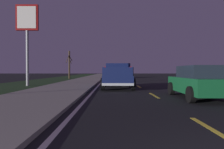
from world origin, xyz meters
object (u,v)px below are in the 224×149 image
object	(u,v)px
sedan_red	(114,74)
bare_tree_far	(69,64)
pickup_truck	(118,76)
gas_price_sign	(27,25)
sedan_green	(199,82)

from	to	relation	value
sedan_red	bare_tree_far	bearing A→B (deg)	109.07
pickup_truck	gas_price_sign	bearing A→B (deg)	74.98
bare_tree_far	gas_price_sign	bearing A→B (deg)	179.18
sedan_green	bare_tree_far	bearing A→B (deg)	23.90
sedan_green	bare_tree_far	size ratio (longest dim) A/B	0.97
sedan_green	gas_price_sign	bearing A→B (deg)	53.91
sedan_red	bare_tree_far	distance (m)	8.06
pickup_truck	gas_price_sign	world-z (taller)	gas_price_sign
gas_price_sign	sedan_green	bearing A→B (deg)	-126.09
pickup_truck	sedan_red	size ratio (longest dim) A/B	1.24
sedan_red	bare_tree_far	world-z (taller)	bare_tree_far
gas_price_sign	pickup_truck	bearing A→B (deg)	-105.02
sedan_red	gas_price_sign	xyz separation A→B (m)	(-19.42, 7.71, 4.45)
gas_price_sign	bare_tree_far	distance (m)	17.08
gas_price_sign	bare_tree_far	world-z (taller)	gas_price_sign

